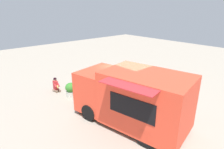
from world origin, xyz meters
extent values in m
plane|color=#9E9383|center=(0.00, 0.00, 0.00)|extent=(40.00, 40.00, 0.00)
cube|color=#EF442B|center=(-1.75, 1.13, 1.35)|extent=(3.86, 2.86, 2.27)
cube|color=#EF442B|center=(0.71, 1.61, 1.17)|extent=(1.88, 2.39, 1.92)
cube|color=black|center=(1.42, 1.75, 1.51)|extent=(0.37, 1.76, 0.73)
cube|color=black|center=(-1.96, 2.24, 1.49)|extent=(1.90, 0.39, 0.80)
cube|color=red|center=(-2.02, 2.53, 2.44)|extent=(2.18, 0.99, 0.03)
cube|color=black|center=(-1.01, 1.28, 0.11)|extent=(5.01, 2.66, 0.21)
cylinder|color=black|center=(0.70, 0.58, 0.39)|extent=(0.80, 0.36, 0.77)
cylinder|color=black|center=(0.32, 2.56, 0.39)|extent=(0.80, 0.36, 0.77)
cylinder|color=black|center=(-2.17, 0.03, 0.39)|extent=(0.80, 0.36, 0.77)
cylinder|color=black|center=(-2.56, 2.01, 0.39)|extent=(0.80, 0.36, 0.77)
ellipsoid|color=brown|center=(4.39, 2.23, 0.05)|extent=(0.54, 0.47, 0.11)
cube|color=brown|center=(4.20, 2.34, 0.06)|extent=(0.36, 0.13, 0.11)
cube|color=brown|center=(4.19, 2.14, 0.06)|extent=(0.36, 0.13, 0.11)
cube|color=red|center=(4.39, 2.23, 0.38)|extent=(0.33, 0.24, 0.55)
sphere|color=#D8AA86|center=(4.39, 2.23, 0.75)|extent=(0.20, 0.20, 0.20)
sphere|color=black|center=(4.39, 2.23, 0.78)|extent=(0.20, 0.20, 0.20)
cube|color=red|center=(4.26, 2.33, 0.46)|extent=(0.35, 0.11, 0.28)
cube|color=red|center=(4.25, 2.14, 0.46)|extent=(0.35, 0.11, 0.28)
cylinder|color=#D2B253|center=(4.08, 2.25, 0.38)|extent=(0.34, 0.18, 0.09)
cube|color=#6EA23F|center=(4.08, 2.25, 0.39)|extent=(0.28, 0.13, 0.02)
cylinder|color=#444451|center=(1.28, -4.23, 0.17)|extent=(0.55, 0.55, 0.34)
torus|color=#493F59|center=(1.28, -4.23, 0.33)|extent=(0.58, 0.58, 0.04)
ellipsoid|color=#478D3E|center=(1.28, -4.23, 0.56)|extent=(0.58, 0.58, 0.49)
sphere|color=purple|center=(1.19, -4.39, 0.71)|extent=(0.09, 0.09, 0.09)
sphere|color=#A34EAA|center=(1.28, -4.45, 0.65)|extent=(0.06, 0.06, 0.06)
sphere|color=#AD50B7|center=(1.34, -4.40, 0.70)|extent=(0.08, 0.08, 0.08)
sphere|color=#AF3CB5|center=(1.46, -4.39, 0.59)|extent=(0.08, 0.08, 0.08)
cylinder|color=silver|center=(3.04, 1.93, 0.17)|extent=(0.56, 0.56, 0.33)
torus|color=beige|center=(3.04, 1.93, 0.32)|extent=(0.59, 0.59, 0.04)
ellipsoid|color=#357C2B|center=(3.04, 1.93, 0.57)|extent=(0.63, 0.63, 0.54)
sphere|color=#D81B44|center=(3.17, 2.08, 0.73)|extent=(0.06, 0.06, 0.06)
sphere|color=red|center=(3.21, 1.77, 0.68)|extent=(0.09, 0.09, 0.09)
sphere|color=red|center=(3.27, 1.96, 0.69)|extent=(0.08, 0.08, 0.08)
sphere|color=#CA2F3E|center=(2.87, 2.07, 0.71)|extent=(0.09, 0.09, 0.09)
sphere|color=red|center=(3.21, 2.11, 0.65)|extent=(0.08, 0.08, 0.08)
sphere|color=red|center=(3.09, 2.18, 0.63)|extent=(0.05, 0.05, 0.05)
cube|color=brown|center=(3.15, -1.02, 0.44)|extent=(0.83, 1.89, 0.06)
cube|color=#31232B|center=(3.32, -0.31, 0.21)|extent=(0.35, 0.16, 0.41)
cube|color=#31232B|center=(2.97, -1.74, 0.21)|extent=(0.35, 0.16, 0.41)
cylinder|color=#475159|center=(0.80, -2.07, 0.47)|extent=(0.52, 0.52, 0.94)
ellipsoid|color=#43565F|center=(0.80, -2.07, 0.99)|extent=(0.53, 0.53, 0.11)
camera|label=1|loc=(-6.00, 6.78, 4.93)|focal=30.12mm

